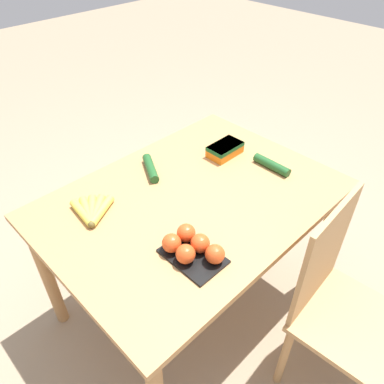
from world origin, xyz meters
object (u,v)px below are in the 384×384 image
Objects in this scene: chair at (339,306)px; carrot_bag at (225,149)px; cucumber_far at (272,165)px; cucumber_near at (151,168)px; tomato_pack at (192,247)px; banana_bunch at (92,211)px.

carrot_bag is at bearing 72.50° from chair.
chair is 4.92× the size of cucumber_far.
cucumber_near is 0.98× the size of cucumber_far.
chair is at bearing 130.86° from tomato_pack.
cucumber_far is at bearing 61.21° from chair.
cucumber_near is at bearing -22.27° from carrot_bag.
banana_bunch is 1.05× the size of carrot_bag.
tomato_pack is 0.67m from cucumber_far.
carrot_bag reaches higher than cucumber_far.
chair is 5.01× the size of cucumber_near.
carrot_bag is (-0.74, 0.09, 0.02)m from banana_bunch.
cucumber_far is at bearing 157.79° from banana_bunch.
cucumber_far reaches higher than banana_bunch.
chair is at bearing 120.62° from banana_bunch.
cucumber_near is (0.17, -0.97, 0.28)m from chair.
banana_bunch is (0.53, -0.90, 0.28)m from chair.
chair is 1.09m from banana_bunch.
cucumber_near is (0.37, -0.15, -0.01)m from carrot_bag.
banana_bunch is 0.47m from tomato_pack.
chair reaches higher than cucumber_far.
tomato_pack is at bearing 107.49° from banana_bunch.
cucumber_far is (-0.44, 0.39, 0.00)m from cucumber_near.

